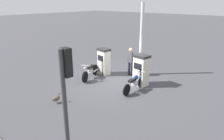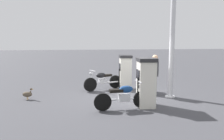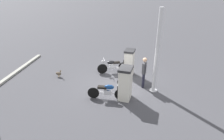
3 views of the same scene
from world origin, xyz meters
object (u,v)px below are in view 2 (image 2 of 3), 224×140
wandering_duck (28,94)px  canopy_support_pole (172,46)px  fuel_pump_far (146,82)px  attendant_person (155,72)px  motorcycle_far_pump (124,96)px  motorcycle_near_pump (103,80)px  fuel_pump_near (125,72)px

wandering_duck → canopy_support_pole: 5.94m
fuel_pump_far → attendant_person: 1.58m
fuel_pump_far → wandering_duck: size_ratio=3.65×
canopy_support_pole → attendant_person: bearing=-32.1°
motorcycle_far_pump → wandering_duck: bearing=-29.6°
attendant_person → canopy_support_pole: bearing=147.9°
motorcycle_far_pump → canopy_support_pole: size_ratio=0.45×
attendant_person → wandering_duck: (5.05, -0.41, -0.76)m
motorcycle_near_pump → canopy_support_pole: 3.48m
attendant_person → wandering_duck: 5.13m
fuel_pump_far → motorcycle_far_pump: 0.94m
fuel_pump_near → motorcycle_far_pump: 2.98m
fuel_pump_far → motorcycle_far_pump: fuel_pump_far is taller
motorcycle_far_pump → canopy_support_pole: 3.00m
fuel_pump_near → motorcycle_far_pump: bearing=73.6°
fuel_pump_far → motorcycle_near_pump: bearing=-69.4°
canopy_support_pole → fuel_pump_far: bearing=34.1°
fuel_pump_near → fuel_pump_far: bearing=90.0°
motorcycle_near_pump → motorcycle_far_pump: bearing=94.1°
motorcycle_near_pump → fuel_pump_far: bearing=110.6°
motorcycle_near_pump → motorcycle_far_pump: size_ratio=0.98×
fuel_pump_near → wandering_duck: (4.17, 0.95, -0.60)m
motorcycle_near_pump → wandering_duck: 3.31m
fuel_pump_near → attendant_person: (-0.88, 1.36, 0.16)m
fuel_pump_far → attendant_person: (-0.88, -1.31, 0.13)m
fuel_pump_near → fuel_pump_far: size_ratio=0.97×
fuel_pump_near → attendant_person: bearing=123.0°
fuel_pump_near → motorcycle_near_pump: (1.05, -0.14, -0.37)m
fuel_pump_near → attendant_person: 1.62m
attendant_person → wandering_duck: attendant_person is taller
fuel_pump_far → attendant_person: size_ratio=0.98×
fuel_pump_far → fuel_pump_near: bearing=-90.0°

